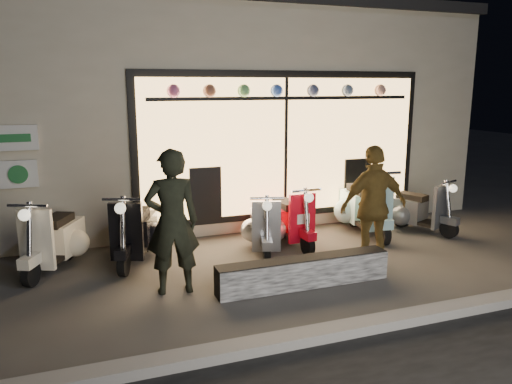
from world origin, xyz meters
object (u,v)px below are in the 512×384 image
at_px(man, 172,222).
at_px(woman, 374,206).
at_px(scooter_red, 287,219).
at_px(graffiti_barrier, 304,272).
at_px(scooter_silver, 264,226).

relative_size(man, woman, 1.05).
bearing_deg(scooter_red, woman, -65.61).
xyz_separation_m(graffiti_barrier, scooter_red, (0.57, 1.85, 0.20)).
xyz_separation_m(graffiti_barrier, woman, (1.30, 0.40, 0.69)).
distance_m(scooter_silver, scooter_red, 0.58).
height_order(scooter_red, woman, woman).
xyz_separation_m(scooter_red, man, (-2.22, -1.44, 0.53)).
xyz_separation_m(scooter_silver, man, (-1.70, -1.19, 0.54)).
bearing_deg(graffiti_barrier, scooter_silver, 88.07).
height_order(man, woman, man).
xyz_separation_m(scooter_silver, woman, (1.25, -1.20, 0.50)).
height_order(scooter_silver, man, man).
xyz_separation_m(graffiti_barrier, scooter_silver, (0.05, 1.61, 0.19)).
bearing_deg(graffiti_barrier, man, 165.81).
bearing_deg(woman, scooter_silver, -41.60).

